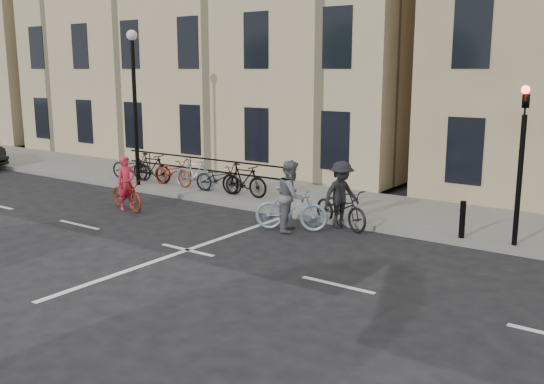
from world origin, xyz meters
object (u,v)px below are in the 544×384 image
Objects in this scene: cyclist_pink at (127,191)px; cyclist_grey at (291,202)px; traffic_light at (522,146)px; lamp_post at (134,89)px; cyclist_dark at (341,202)px.

cyclist_grey reaches higher than cyclist_pink.
lamp_post is at bearing 179.73° from traffic_light.
lamp_post is 2.75× the size of cyclist_pink.
cyclist_grey is (5.36, 0.84, 0.19)m from cyclist_pink.
lamp_post is 8.84m from cyclist_dark.
cyclist_pink is (2.12, -2.37, -2.93)m from lamp_post.
cyclist_grey is at bearing 159.57° from cyclist_dark.
lamp_post reaches higher than cyclist_pink.
cyclist_pink is at bearing 127.18° from cyclist_dark.
traffic_light is at bearing -62.29° from cyclist_pink.
cyclist_pink is (-10.58, -2.31, -1.89)m from traffic_light.
traffic_light is at bearing -63.63° from cyclist_dark.
cyclist_dark is at bearing -57.97° from cyclist_pink.
cyclist_grey is (-5.22, -1.47, -1.70)m from traffic_light.
cyclist_pink is 0.97× the size of cyclist_grey.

